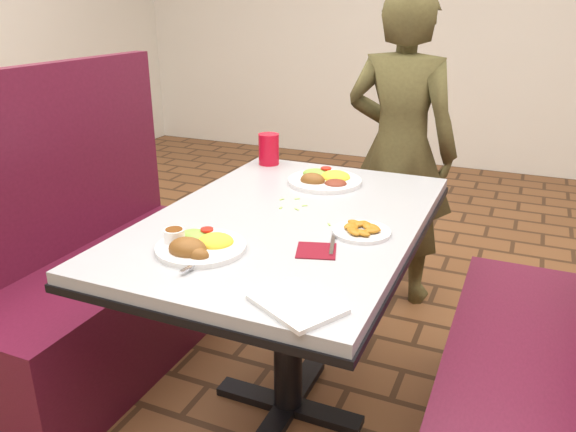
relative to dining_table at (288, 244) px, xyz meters
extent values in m
plane|color=brown|center=(0.00, 0.00, -0.65)|extent=(7.00, 7.00, 0.00)
cube|color=#A9ACAE|center=(0.00, 0.00, 0.08)|extent=(0.80, 1.20, 0.03)
cube|color=black|center=(0.00, 0.00, 0.05)|extent=(0.81, 1.21, 0.02)
cylinder|color=black|center=(0.00, 0.00, -0.30)|extent=(0.10, 0.10, 0.69)
cube|color=black|center=(0.00, 0.00, -0.64)|extent=(0.55, 0.08, 0.03)
cube|color=black|center=(0.00, 0.00, -0.64)|extent=(0.08, 0.55, 0.03)
cube|color=maroon|center=(-0.75, 0.00, -0.43)|extent=(0.45, 1.20, 0.45)
cube|color=maroon|center=(-0.97, 0.00, 0.05)|extent=(0.06, 1.20, 0.95)
cube|color=maroon|center=(0.75, 0.00, -0.43)|extent=(0.45, 1.20, 0.45)
imported|color=brown|center=(0.12, 1.03, 0.08)|extent=(0.57, 0.41, 1.46)
cylinder|color=white|center=(-0.11, -0.33, 0.10)|extent=(0.25, 0.25, 0.01)
ellipsoid|color=yellow|center=(-0.09, -0.30, 0.13)|extent=(0.10, 0.10, 0.05)
ellipsoid|color=#8DB849|center=(-0.16, -0.28, 0.13)|extent=(0.10, 0.08, 0.03)
cylinder|color=red|center=(-0.13, -0.27, 0.13)|extent=(0.04, 0.04, 0.01)
ellipsoid|color=brown|center=(-0.12, -0.38, 0.14)|extent=(0.11, 0.08, 0.06)
ellipsoid|color=brown|center=(-0.08, -0.39, 0.13)|extent=(0.06, 0.04, 0.04)
cylinder|color=white|center=(-0.19, -0.34, 0.13)|extent=(0.06, 0.06, 0.04)
cylinder|color=brown|center=(-0.19, -0.34, 0.15)|extent=(0.05, 0.05, 0.00)
cylinder|color=white|center=(-0.01, 0.36, 0.10)|extent=(0.27, 0.27, 0.02)
ellipsoid|color=yellow|center=(0.02, 0.40, 0.14)|extent=(0.11, 0.11, 0.05)
ellipsoid|color=#8DB849|center=(-0.06, 0.41, 0.13)|extent=(0.11, 0.09, 0.04)
cylinder|color=red|center=(-0.03, 0.44, 0.13)|extent=(0.04, 0.04, 0.01)
ellipsoid|color=brown|center=(0.04, 0.33, 0.13)|extent=(0.08, 0.08, 0.03)
ellipsoid|color=brown|center=(-0.04, 0.32, 0.14)|extent=(0.09, 0.07, 0.05)
cylinder|color=white|center=(0.25, -0.05, 0.10)|extent=(0.17, 0.17, 0.01)
cube|color=maroon|center=(0.18, -0.21, 0.10)|extent=(0.13, 0.13, 0.00)
cube|color=silver|center=(0.21, -0.16, 0.10)|extent=(0.05, 0.13, 0.00)
cylinder|color=red|center=(-0.31, 0.52, 0.16)|extent=(0.08, 0.08, 0.13)
cube|color=white|center=(0.24, -0.50, 0.10)|extent=(0.24, 0.22, 0.01)
cube|color=silver|center=(-0.06, -0.39, 0.11)|extent=(0.04, 0.19, 0.00)
cube|color=silver|center=(-0.07, -0.39, 0.11)|extent=(0.02, 0.14, 0.00)
camera|label=1|loc=(0.66, -1.51, 0.73)|focal=35.00mm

